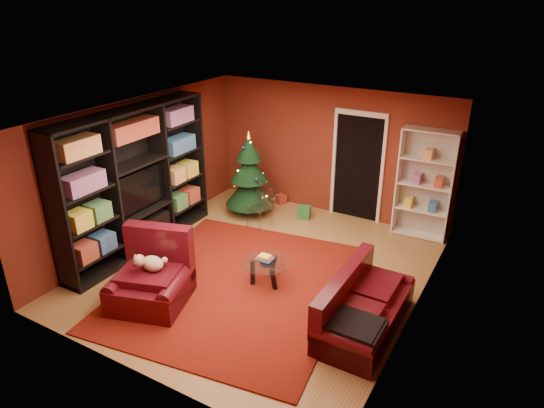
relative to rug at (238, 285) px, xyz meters
The scene contains 18 objects.
floor 0.58m from the rug, 83.98° to the left, with size 5.00×5.50×0.05m, color olive.
ceiling 2.68m from the rug, 83.98° to the left, with size 5.00×5.50×0.05m, color silver.
wall_back 3.59m from the rug, 88.96° to the left, with size 5.00×0.05×2.60m, color maroon.
wall_left 2.84m from the rug, 166.77° to the left, with size 0.05×5.50×2.60m, color maroon.
wall_right 2.95m from the rug, 12.63° to the left, with size 0.05×5.50×2.60m, color maroon.
doorway 3.53m from the rug, 78.70° to the left, with size 1.06×0.60×2.16m, color black, non-canonical shape.
rug is the anchor object (origin of this frame).
media_unit 2.55m from the rug, behind, with size 0.50×3.28×2.52m, color black, non-canonical shape.
christmas_tree 2.86m from the rug, 118.16° to the left, with size 1.00×1.00×1.78m, color black, non-canonical shape.
gift_box_teal 2.96m from the rug, 121.54° to the left, with size 0.27×0.27×0.27m, color teal.
gift_box_green 2.77m from the rug, 94.21° to the left, with size 0.24×0.24×0.24m, color #236C2F.
gift_box_red 3.32m from the rug, 107.11° to the left, with size 0.20×0.20×0.20m, color maroon.
white_bookshelf 3.87m from the rug, 57.44° to the left, with size 0.98×0.35×2.11m, color white, non-canonical shape.
armchair 1.39m from the rug, 130.21° to the right, with size 1.13×1.13×0.88m, color #3E0912, non-canonical shape.
dog 1.41m from the rug, 130.94° to the right, with size 0.40×0.30×0.29m, color beige, non-canonical shape.
sofa 2.12m from the rug, ahead, with size 1.86×0.84×0.80m, color #3E0912, non-canonical shape.
coffee_table 0.50m from the rug, 38.33° to the left, with size 0.79×0.79×0.49m, color gray, non-canonical shape.
acrylic_chair 2.17m from the rug, 111.84° to the left, with size 0.41×0.45×0.81m, color #66605B, non-canonical shape.
Camera 1 is at (3.62, -5.90, 4.27)m, focal length 32.00 mm.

